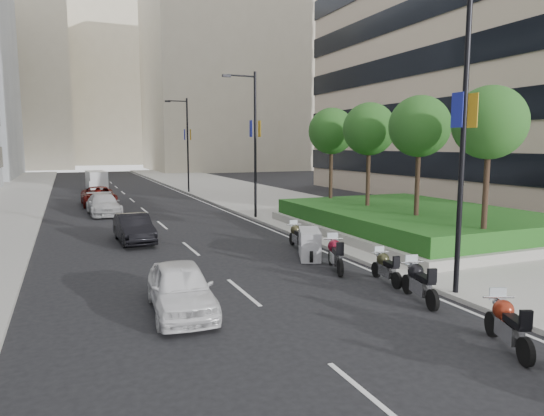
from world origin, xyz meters
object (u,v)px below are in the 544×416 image
motorcycle_4 (335,255)px  lamp_post_0 (459,129)px  motorcycle_5 (310,244)px  motorcycle_2 (419,282)px  lamp_post_1 (253,137)px  motorcycle_3 (386,267)px  car_b (134,228)px  lamp_post_2 (186,140)px  car_c (103,204)px  car_d (99,196)px  delivery_van (97,181)px  motorcycle_6 (297,236)px  car_a (181,288)px  motorcycle_1 (507,325)px

motorcycle_4 → lamp_post_0: bearing=-140.2°
motorcycle_4 → motorcycle_5: (-0.01, 2.05, -0.00)m
lamp_post_0 → motorcycle_2: 4.63m
lamp_post_0 → lamp_post_1: 17.00m
motorcycle_3 → car_b: car_b is taller
lamp_post_2 → motorcycle_2: 35.22m
lamp_post_1 → car_c: lamp_post_1 is taller
car_c → car_d: (0.02, 5.35, 0.03)m
motorcycle_5 → motorcycle_3: bearing=-146.5°
car_b → car_d: car_d is taller
delivery_van → car_c: bearing=-95.8°
lamp_post_0 → motorcycle_6: bearing=98.2°
motorcycle_5 → car_c: (-6.83, 16.53, 0.10)m
car_d → lamp_post_0: bearing=-74.3°
car_a → lamp_post_0: bearing=-9.4°
car_a → car_d: (-0.59, 26.19, 0.04)m
delivery_van → motorcycle_3: bearing=-84.2°
car_b → car_a: bearing=-93.2°
car_c → car_a: bearing=-91.6°
delivery_van → car_d: bearing=-96.5°
delivery_van → motorcycle_4: bearing=-84.8°
motorcycle_4 → car_d: (-6.82, 23.93, 0.13)m
lamp_post_1 → motorcycle_2: 17.54m
car_d → car_c: bearing=-91.2°
lamp_post_0 → delivery_van: bearing=100.3°
motorcycle_3 → car_c: 21.99m
lamp_post_1 → car_b: bearing=-149.9°
motorcycle_4 → delivery_van: delivery_van is taller
motorcycle_4 → car_c: size_ratio=0.45×
lamp_post_1 → motorcycle_3: (-0.87, -14.88, -4.54)m
car_a → motorcycle_6: bearing=48.1°
car_a → car_c: bearing=96.0°
lamp_post_1 → car_b: 10.01m
motorcycle_5 → delivery_van: bearing=32.8°
motorcycle_1 → motorcycle_2: size_ratio=0.95×
car_c → lamp_post_1: bearing=-37.6°
motorcycle_5 → lamp_post_2: bearing=20.0°
motorcycle_3 → motorcycle_6: motorcycle_6 is taller
car_b → car_c: car_c is taller
motorcycle_1 → car_b: car_b is taller
lamp_post_0 → car_a: size_ratio=2.23×
lamp_post_1 → delivery_van: size_ratio=1.93×
motorcycle_2 → motorcycle_6: bearing=13.8°
lamp_post_2 → motorcycle_1: bearing=-92.4°
lamp_post_1 → motorcycle_3: lamp_post_1 is taller
car_a → car_c: size_ratio=0.85×
motorcycle_4 → delivery_van: 39.02m
motorcycle_5 → car_d: size_ratio=0.40×
lamp_post_0 → car_a: (-7.84, 1.91, -4.38)m
motorcycle_2 → motorcycle_3: (0.30, 2.03, -0.06)m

